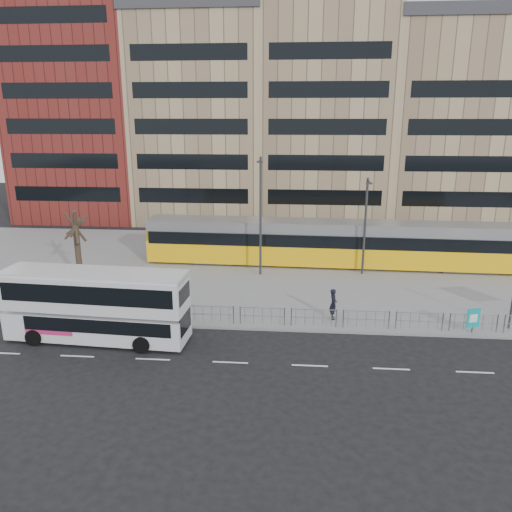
# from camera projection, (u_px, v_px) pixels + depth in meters

# --- Properties ---
(ground) EXTENTS (120.00, 120.00, 0.00)m
(ground) POSITION_uv_depth(u_px,v_px,m) (274.00, 331.00, 28.85)
(ground) COLOR black
(ground) RESTS_ON ground
(plaza) EXTENTS (64.00, 24.00, 0.15)m
(plaza) POSITION_uv_depth(u_px,v_px,m) (281.00, 268.00, 40.33)
(plaza) COLOR gray
(plaza) RESTS_ON ground
(kerb) EXTENTS (64.00, 0.25, 0.17)m
(kerb) POSITION_uv_depth(u_px,v_px,m) (274.00, 329.00, 28.88)
(kerb) COLOR gray
(kerb) RESTS_ON ground
(building_row) EXTENTS (70.40, 18.40, 31.20)m
(building_row) POSITION_uv_depth(u_px,v_px,m) (303.00, 106.00, 58.00)
(building_row) COLOR maroon
(building_row) RESTS_ON ground
(pedestrian_barrier) EXTENTS (32.07, 0.07, 1.10)m
(pedestrian_barrier) POSITION_uv_depth(u_px,v_px,m) (309.00, 313.00, 28.90)
(pedestrian_barrier) COLOR gray
(pedestrian_barrier) RESTS_ON plaza
(road_markings) EXTENTS (62.00, 0.12, 0.01)m
(road_markings) POSITION_uv_depth(u_px,v_px,m) (290.00, 365.00, 24.94)
(road_markings) COLOR white
(road_markings) RESTS_ON ground
(double_decker_bus) EXTENTS (10.12, 3.02, 4.00)m
(double_decker_bus) POSITION_uv_depth(u_px,v_px,m) (96.00, 303.00, 27.11)
(double_decker_bus) COLOR silver
(double_decker_bus) RESTS_ON ground
(tram) EXTENTS (30.89, 3.89, 3.63)m
(tram) POSITION_uv_depth(u_px,v_px,m) (336.00, 243.00, 40.39)
(tram) COLOR yellow
(tram) RESTS_ON plaza
(ad_panel) EXTENTS (0.76, 0.27, 1.45)m
(ad_panel) POSITION_uv_depth(u_px,v_px,m) (473.00, 319.00, 28.06)
(ad_panel) COLOR #2D2D30
(ad_panel) RESTS_ON plaza
(pedestrian) EXTENTS (0.48, 0.71, 1.89)m
(pedestrian) POSITION_uv_depth(u_px,v_px,m) (333.00, 304.00, 29.94)
(pedestrian) COLOR black
(pedestrian) RESTS_ON plaza
(traffic_light_west) EXTENTS (0.19, 0.22, 3.10)m
(traffic_light_west) POSITION_uv_depth(u_px,v_px,m) (175.00, 290.00, 29.22)
(traffic_light_west) COLOR #2D2D30
(traffic_light_west) RESTS_ON plaza
(lamp_post_west) EXTENTS (0.45, 1.04, 8.95)m
(lamp_post_west) POSITION_uv_depth(u_px,v_px,m) (261.00, 212.00, 37.16)
(lamp_post_west) COLOR #2D2D30
(lamp_post_west) RESTS_ON plaza
(lamp_post_east) EXTENTS (0.45, 1.04, 7.41)m
(lamp_post_east) POSITION_uv_depth(u_px,v_px,m) (365.00, 222.00, 37.51)
(lamp_post_east) COLOR #2D2D30
(lamp_post_east) RESTS_ON plaza
(bare_tree) EXTENTS (4.28, 4.28, 7.42)m
(bare_tree) POSITION_uv_depth(u_px,v_px,m) (73.00, 208.00, 35.76)
(bare_tree) COLOR #2F221A
(bare_tree) RESTS_ON plaza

